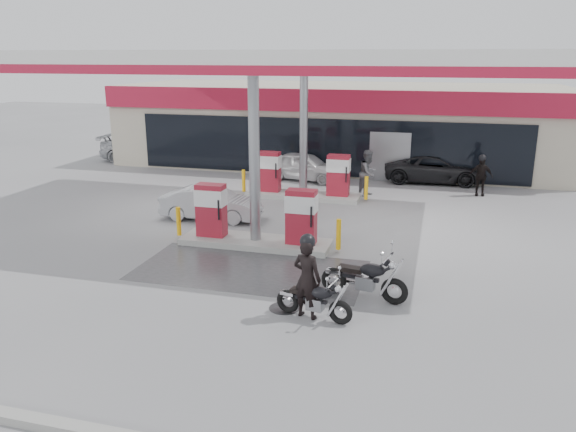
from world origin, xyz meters
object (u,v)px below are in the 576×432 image
(parked_car_right, at_px, (435,168))
(biker_main, at_px, (307,279))
(hatchback_silver, at_px, (211,203))
(parked_car_left, at_px, (145,149))
(pump_island_far, at_px, (303,180))
(sedan_white, at_px, (304,166))
(pump_island_near, at_px, (255,222))
(main_motorcycle, at_px, (315,301))
(biker_walking, at_px, (481,176))
(parked_motorcycle, at_px, (365,280))
(attendant, at_px, (368,173))

(parked_car_right, bearing_deg, biker_main, 167.91)
(hatchback_silver, height_order, parked_car_left, parked_car_left)
(pump_island_far, xyz_separation_m, parked_car_right, (5.00, 4.27, -0.09))
(biker_main, relative_size, parked_car_left, 0.38)
(sedan_white, xyz_separation_m, parked_car_right, (5.72, 1.07, -0.01))
(pump_island_near, relative_size, parked_car_left, 1.09)
(parked_car_left, distance_m, parked_car_right, 15.04)
(sedan_white, relative_size, parked_car_right, 0.84)
(sedan_white, bearing_deg, parked_car_left, 88.17)
(pump_island_near, height_order, biker_main, same)
(pump_island_near, xyz_separation_m, main_motorcycle, (2.77, -4.31, -0.30))
(parked_car_right, bearing_deg, sedan_white, 97.95)
(pump_island_near, height_order, pump_island_far, same)
(pump_island_near, bearing_deg, biker_walking, 50.35)
(pump_island_near, relative_size, biker_walking, 3.26)
(parked_car_right, bearing_deg, pump_island_far, 127.86)
(pump_island_near, distance_m, parked_motorcycle, 4.75)
(parked_car_left, bearing_deg, sedan_white, -106.82)
(pump_island_far, xyz_separation_m, hatchback_silver, (-2.35, -3.80, -0.14))
(biker_main, bearing_deg, pump_island_far, -59.62)
(biker_walking, bearing_deg, sedan_white, 169.95)
(pump_island_far, distance_m, biker_main, 10.59)
(main_motorcycle, distance_m, parked_car_right, 14.75)
(main_motorcycle, xyz_separation_m, hatchback_silver, (-5.11, 6.51, 0.16))
(parked_car_left, bearing_deg, attendant, -112.90)
(hatchback_silver, bearing_deg, sedan_white, -15.65)
(hatchback_silver, bearing_deg, parked_motorcycle, -133.43)
(biker_main, bearing_deg, parked_car_left, -35.04)
(pump_island_near, bearing_deg, parked_motorcycle, -39.31)
(parked_motorcycle, distance_m, sedan_white, 12.97)
(parked_motorcycle, height_order, attendant, attendant)
(main_motorcycle, xyz_separation_m, biker_walking, (4.03, 12.51, 0.38))
(attendant, distance_m, parked_car_right, 4.17)
(main_motorcycle, bearing_deg, pump_island_far, 116.54)
(biker_main, height_order, hatchback_silver, biker_main)
(pump_island_far, height_order, parked_car_right, pump_island_far)
(hatchback_silver, relative_size, biker_walking, 2.17)
(biker_main, xyz_separation_m, parked_motorcycle, (1.09, 1.27, -0.41))
(hatchback_silver, bearing_deg, parked_car_right, -44.87)
(parked_motorcycle, height_order, sedan_white, sedan_white)
(attendant, bearing_deg, main_motorcycle, -153.65)
(biker_main, distance_m, attendant, 11.28)
(main_motorcycle, height_order, parked_motorcycle, parked_motorcycle)
(pump_island_near, distance_m, parked_car_left, 15.20)
(sedan_white, height_order, biker_walking, biker_walking)
(main_motorcycle, distance_m, sedan_white, 13.95)
(pump_island_far, bearing_deg, biker_walking, 17.94)
(pump_island_far, distance_m, attendant, 2.64)
(biker_main, height_order, biker_walking, biker_main)
(parked_motorcycle, bearing_deg, hatchback_silver, 149.95)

